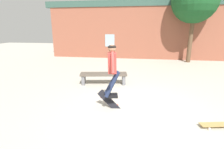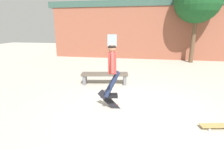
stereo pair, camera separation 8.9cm
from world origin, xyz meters
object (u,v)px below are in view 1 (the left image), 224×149
(park_bench, at_px, (104,76))
(skater, at_px, (112,66))
(skateboard_resting, at_px, (218,124))
(skateboard_flipping, at_px, (109,101))
(tree_right, at_px, (195,0))

(park_bench, distance_m, skater, 2.47)
(skateboard_resting, bearing_deg, skater, 156.06)
(skateboard_flipping, bearing_deg, tree_right, 72.04)
(park_bench, relative_size, skateboard_flipping, 2.72)
(skateboard_flipping, height_order, skateboard_resting, skateboard_flipping)
(park_bench, xyz_separation_m, skateboard_flipping, (0.61, -2.12, -0.16))
(tree_right, bearing_deg, skateboard_flipping, -117.79)
(skateboard_flipping, bearing_deg, skater, -26.49)
(tree_right, height_order, skater, tree_right)
(park_bench, bearing_deg, skateboard_flipping, -84.01)
(tree_right, xyz_separation_m, skater, (-3.96, -7.78, -2.65))
(skater, height_order, skateboard_flipping, skater)
(park_bench, bearing_deg, skateboard_resting, -49.58)
(skater, height_order, skateboard_resting, skater)
(tree_right, xyz_separation_m, skateboard_flipping, (-4.06, -7.71, -3.73))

